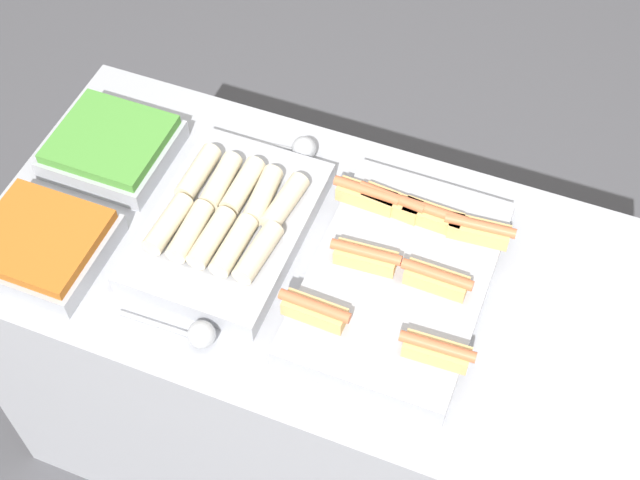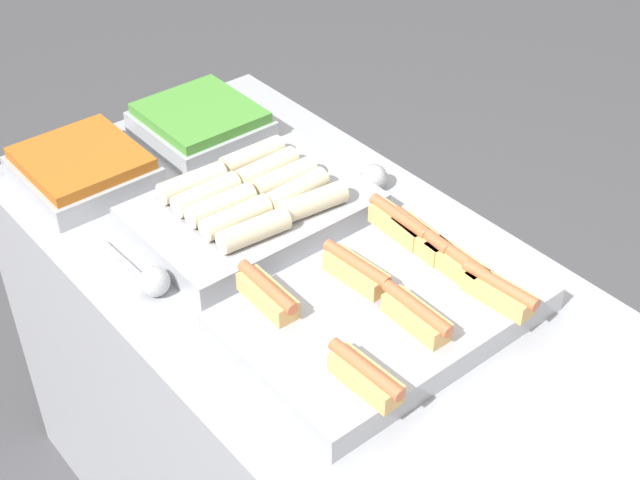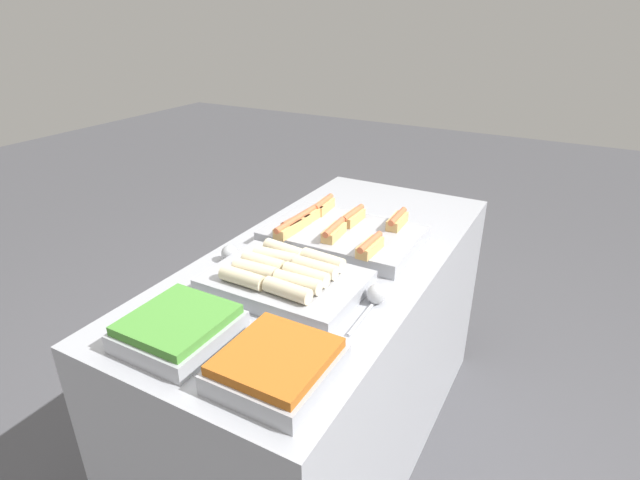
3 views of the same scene
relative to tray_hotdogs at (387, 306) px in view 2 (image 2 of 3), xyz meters
The scene contains 7 objects.
counter 0.49m from the tray_hotdogs, behind, with size 1.59×0.74×0.87m.
tray_hotdogs is the anchor object (origin of this frame).
tray_wraps 0.39m from the tray_hotdogs, behind, with size 0.32×0.46×0.10m.
tray_side_front 0.76m from the tray_hotdogs, 164.49° to the right, with size 0.27×0.25×0.07m.
tray_side_back 0.74m from the tray_hotdogs, behind, with size 0.27×0.25×0.07m.
serving_spoon_near 0.43m from the tray_hotdogs, 140.25° to the right, with size 0.22×0.06×0.06m.
serving_spoon_far 0.42m from the tray_hotdogs, 141.57° to the left, with size 0.22×0.06×0.06m.
Camera 2 is at (0.93, -0.82, 1.95)m, focal length 50.00 mm.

